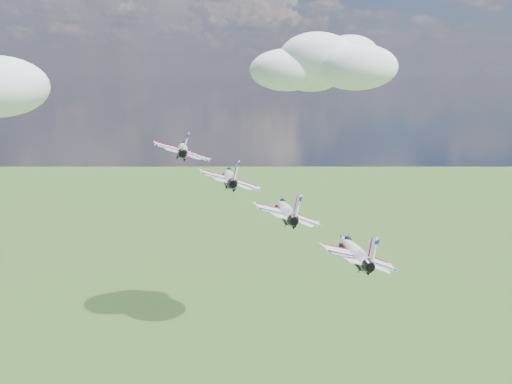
# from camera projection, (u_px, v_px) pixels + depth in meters

# --- Properties ---
(cloud_far) EXTENTS (64.95, 51.03, 25.52)m
(cloud_far) POSITION_uv_depth(u_px,v_px,m) (322.00, 62.00, 291.26)
(cloud_far) COLOR white
(jet_0) EXTENTS (11.95, 14.91, 6.68)m
(jet_0) POSITION_uv_depth(u_px,v_px,m) (183.00, 149.00, 94.49)
(jet_0) COLOR white
(jet_1) EXTENTS (11.95, 14.91, 6.68)m
(jet_1) POSITION_uv_depth(u_px,v_px,m) (229.00, 176.00, 86.63)
(jet_1) COLOR silver
(jet_2) EXTENTS (11.95, 14.91, 6.68)m
(jet_2) POSITION_uv_depth(u_px,v_px,m) (285.00, 209.00, 78.77)
(jet_2) COLOR white
(jet_3) EXTENTS (11.95, 14.91, 6.68)m
(jet_3) POSITION_uv_depth(u_px,v_px,m) (354.00, 250.00, 70.91)
(jet_3) COLOR white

